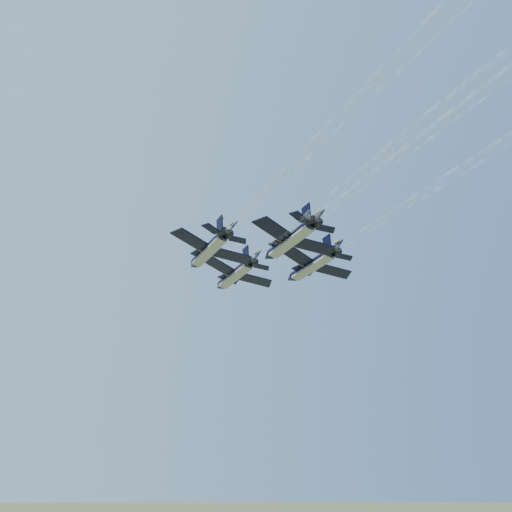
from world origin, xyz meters
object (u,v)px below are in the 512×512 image
jet_right (311,265)px  jet_slot (290,240)px  jet_lead (235,275)px  jet_left (209,250)px

jet_right → jet_slot: 13.84m
jet_lead → jet_left: size_ratio=1.00×
jet_right → jet_slot: (-10.28, -9.26, 0.00)m
jet_right → jet_slot: same height
jet_left → jet_slot: (10.16, -10.68, 0.00)m
jet_lead → jet_right: size_ratio=1.00×
jet_lead → jet_right: same height
jet_right → jet_slot: size_ratio=1.00×
jet_left → jet_right: same height
jet_left → jet_slot: same height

